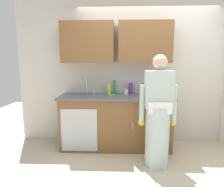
% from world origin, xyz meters
% --- Properties ---
extents(ground_plane, '(9.00, 9.00, 0.00)m').
position_xyz_m(ground_plane, '(0.00, 0.00, 0.00)').
color(ground_plane, beige).
extents(kitchen_wall_with_uppers, '(4.80, 0.44, 2.70)m').
position_xyz_m(kitchen_wall_with_uppers, '(-0.14, 0.99, 1.48)').
color(kitchen_wall_with_uppers, beige).
rests_on(kitchen_wall_with_uppers, ground).
extents(counter_cabinet, '(1.90, 0.62, 0.90)m').
position_xyz_m(counter_cabinet, '(-0.55, 0.70, 0.45)').
color(counter_cabinet, brown).
rests_on(counter_cabinet, ground).
extents(countertop, '(1.96, 0.66, 0.04)m').
position_xyz_m(countertop, '(-0.55, 0.70, 0.92)').
color(countertop, '#595960').
rests_on(countertop, counter_cabinet).
extents(sink, '(0.50, 0.36, 0.35)m').
position_xyz_m(sink, '(-1.05, 0.71, 0.93)').
color(sink, '#B7BABF').
rests_on(sink, counter_cabinet).
extents(person_at_sink, '(0.55, 0.34, 1.62)m').
position_xyz_m(person_at_sink, '(0.06, 0.07, 0.69)').
color(person_at_sink, white).
rests_on(person_at_sink, ground).
extents(bottle_dish_liquid, '(0.08, 0.08, 0.20)m').
position_xyz_m(bottle_dish_liquid, '(-0.27, 0.92, 1.04)').
color(bottle_dish_liquid, '#66388C').
rests_on(bottle_dish_liquid, countertop).
extents(bottle_cleaner_spray, '(0.07, 0.07, 0.19)m').
position_xyz_m(bottle_cleaner_spray, '(-0.68, 0.86, 1.03)').
color(bottle_cleaner_spray, '#D8D14C').
rests_on(bottle_cleaner_spray, countertop).
extents(bottle_soap, '(0.08, 0.08, 0.20)m').
position_xyz_m(bottle_soap, '(-0.03, 0.89, 1.04)').
color(bottle_soap, '#334CB2').
rests_on(bottle_soap, countertop).
extents(bottle_water_tall, '(0.06, 0.06, 0.27)m').
position_xyz_m(bottle_water_tall, '(0.36, 0.86, 1.07)').
color(bottle_water_tall, '#E05933').
rests_on(bottle_water_tall, countertop).
extents(bottle_water_short, '(0.06, 0.06, 0.25)m').
position_xyz_m(bottle_water_short, '(-0.58, 0.88, 1.06)').
color(bottle_water_short, '#2D8C4C').
rests_on(bottle_water_short, countertop).
extents(cup_by_sink, '(0.08, 0.08, 0.09)m').
position_xyz_m(cup_by_sink, '(-0.37, 0.84, 0.99)').
color(cup_by_sink, white).
rests_on(cup_by_sink, countertop).
extents(knife_on_counter, '(0.13, 0.22, 0.01)m').
position_xyz_m(knife_on_counter, '(0.13, 0.52, 0.94)').
color(knife_on_counter, silver).
rests_on(knife_on_counter, countertop).
extents(sponge, '(0.11, 0.07, 0.03)m').
position_xyz_m(sponge, '(-0.62, 0.66, 0.96)').
color(sponge, '#4CBF4C').
rests_on(sponge, countertop).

